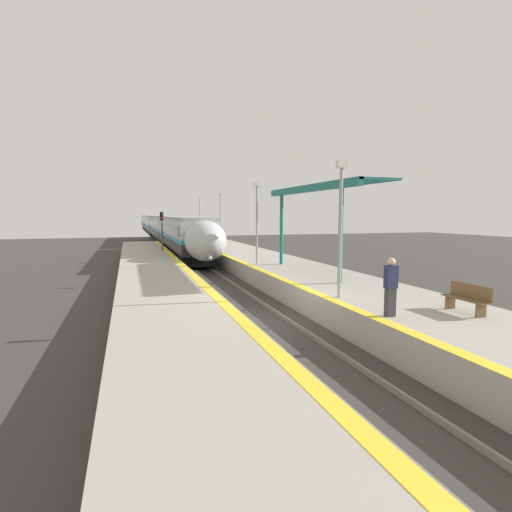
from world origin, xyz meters
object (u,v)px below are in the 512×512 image
at_px(railway_signal, 162,232).
at_px(lamppost_mid, 257,217).
at_px(platform_bench, 467,298).
at_px(person_waiting, 391,286).
at_px(lamppost_farthest, 200,216).
at_px(lamppost_far, 220,217).
at_px(train, 159,226).
at_px(lamppost_near, 341,220).

height_order(railway_signal, lamppost_mid, lamppost_mid).
xyz_separation_m(platform_bench, person_waiting, (-2.51, 0.36, 0.44)).
xyz_separation_m(lamppost_mid, lamppost_farthest, (0.00, 19.30, 0.00)).
distance_m(lamppost_mid, lamppost_far, 9.65).
relative_size(train, lamppost_farthest, 17.65).
height_order(lamppost_mid, lamppost_farthest, same).
distance_m(lamppost_near, lamppost_farthest, 28.94).
relative_size(railway_signal, lamppost_mid, 0.87).
bearing_deg(lamppost_far, lamppost_mid, -90.00).
xyz_separation_m(platform_bench, railway_signal, (-7.06, 24.89, 1.09)).
height_order(person_waiting, railway_signal, railway_signal).
height_order(platform_bench, person_waiting, person_waiting).
distance_m(railway_signal, lamppost_far, 5.23).
bearing_deg(lamppost_near, person_waiting, -88.64).
bearing_deg(lamppost_far, person_waiting, -89.82).
relative_size(platform_bench, lamppost_mid, 0.32).
distance_m(lamppost_far, lamppost_farthest, 9.65).
height_order(lamppost_mid, lamppost_far, same).
bearing_deg(lamppost_farthest, train, 95.15).
bearing_deg(lamppost_far, railway_signal, 152.15).
relative_size(platform_bench, person_waiting, 0.89).
height_order(train, platform_bench, train).
bearing_deg(lamppost_mid, lamppost_farthest, 90.00).
xyz_separation_m(person_waiting, lamppost_mid, (-0.07, 12.51, 1.90)).
xyz_separation_m(person_waiting, lamppost_far, (-0.07, 22.16, 1.90)).
bearing_deg(lamppost_farthest, lamppost_mid, -90.00).
bearing_deg(lamppost_near, lamppost_mid, 90.00).
bearing_deg(platform_bench, lamppost_farthest, 94.58).
relative_size(lamppost_mid, lamppost_far, 1.00).
height_order(railway_signal, lamppost_near, lamppost_near).
distance_m(railway_signal, lamppost_near, 22.16).
relative_size(train, lamppost_mid, 17.65).
height_order(railway_signal, lamppost_far, lamppost_far).
distance_m(train, railway_signal, 32.94).
height_order(lamppost_near, lamppost_farthest, same).
height_order(platform_bench, railway_signal, railway_signal).
bearing_deg(platform_bench, train, 94.83).
distance_m(lamppost_mid, lamppost_farthest, 19.30).
bearing_deg(lamppost_far, train, 93.74).
bearing_deg(lamppost_near, railway_signal, 101.70).
distance_m(person_waiting, lamppost_farthest, 31.86).
bearing_deg(lamppost_farthest, person_waiting, -89.88).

